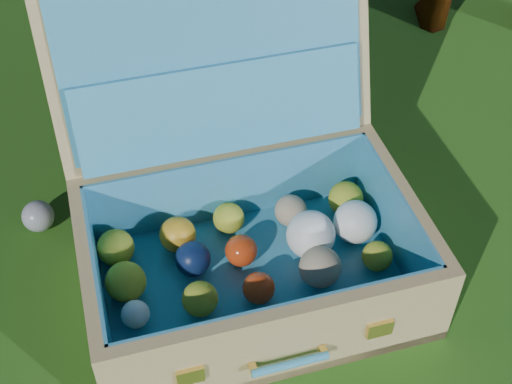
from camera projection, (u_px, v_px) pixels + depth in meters
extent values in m
plane|color=#215114|center=(326.00, 260.00, 1.59)|extent=(60.00, 60.00, 0.00)
sphere|color=#4791B8|center=(38.00, 216.00, 1.63)|extent=(0.07, 0.07, 0.07)
cube|color=tan|center=(254.00, 285.00, 1.52)|extent=(0.79, 0.65, 0.02)
cube|color=tan|center=(285.00, 344.00, 1.31)|extent=(0.65, 0.25, 0.20)
cube|color=tan|center=(228.00, 188.00, 1.60)|extent=(0.65, 0.25, 0.20)
cube|color=tan|center=(93.00, 294.00, 1.39)|extent=(0.16, 0.39, 0.20)
cube|color=tan|center=(401.00, 226.00, 1.52)|extent=(0.16, 0.39, 0.20)
cube|color=teal|center=(254.00, 281.00, 1.51)|extent=(0.73, 0.59, 0.01)
cube|color=teal|center=(283.00, 333.00, 1.31)|extent=(0.60, 0.21, 0.18)
cube|color=teal|center=(229.00, 189.00, 1.58)|extent=(0.60, 0.21, 0.18)
cube|color=teal|center=(100.00, 288.00, 1.39)|extent=(0.14, 0.38, 0.18)
cube|color=teal|center=(395.00, 224.00, 1.51)|extent=(0.14, 0.38, 0.18)
cube|color=tan|center=(211.00, 46.00, 1.46)|extent=(0.70, 0.40, 0.44)
cube|color=teal|center=(213.00, 48.00, 1.44)|extent=(0.64, 0.34, 0.38)
cube|color=teal|center=(221.00, 109.00, 1.49)|extent=(0.60, 0.28, 0.19)
cube|color=#F2C659|center=(191.00, 376.00, 1.26)|extent=(0.05, 0.03, 0.04)
cube|color=#F2C659|center=(380.00, 329.00, 1.33)|extent=(0.05, 0.03, 0.04)
cylinder|color=teal|center=(290.00, 364.00, 1.30)|extent=(0.14, 0.06, 0.02)
cube|color=#F2C659|center=(253.00, 369.00, 1.29)|extent=(0.02, 0.02, 0.01)
cube|color=#F2C659|center=(324.00, 351.00, 1.32)|extent=(0.02, 0.02, 0.01)
sphere|color=orange|center=(144.00, 358.00, 1.32)|extent=(0.08, 0.08, 0.08)
sphere|color=red|center=(207.00, 347.00, 1.36)|extent=(0.05, 0.05, 0.05)
sphere|color=red|center=(274.00, 332.00, 1.38)|extent=(0.05, 0.05, 0.05)
sphere|color=red|center=(338.00, 311.00, 1.41)|extent=(0.06, 0.06, 0.06)
sphere|color=#0E1F49|center=(402.00, 299.00, 1.43)|extent=(0.07, 0.07, 0.07)
sphere|color=white|center=(135.00, 314.00, 1.41)|extent=(0.06, 0.06, 0.06)
sphere|color=gold|center=(200.00, 299.00, 1.43)|extent=(0.07, 0.07, 0.07)
sphere|color=red|center=(259.00, 288.00, 1.45)|extent=(0.07, 0.07, 0.07)
sphere|color=tan|center=(320.00, 267.00, 1.47)|extent=(0.09, 0.09, 0.09)
sphere|color=gold|center=(377.00, 256.00, 1.51)|extent=(0.07, 0.07, 0.07)
sphere|color=gold|center=(126.00, 282.00, 1.45)|extent=(0.08, 0.08, 0.08)
sphere|color=#0E1F49|center=(193.00, 259.00, 1.50)|extent=(0.08, 0.08, 0.08)
sphere|color=red|center=(241.00, 251.00, 1.52)|extent=(0.07, 0.07, 0.07)
sphere|color=white|center=(311.00, 235.00, 1.53)|extent=(0.11, 0.11, 0.11)
sphere|color=white|center=(355.00, 222.00, 1.56)|extent=(0.10, 0.10, 0.10)
sphere|color=gold|center=(116.00, 248.00, 1.52)|extent=(0.08, 0.08, 0.08)
sphere|color=orange|center=(178.00, 235.00, 1.54)|extent=(0.08, 0.08, 0.08)
sphere|color=gold|center=(229.00, 218.00, 1.59)|extent=(0.07, 0.07, 0.07)
sphere|color=tan|center=(291.00, 211.00, 1.60)|extent=(0.07, 0.07, 0.07)
sphere|color=gold|center=(346.00, 199.00, 1.62)|extent=(0.08, 0.08, 0.08)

